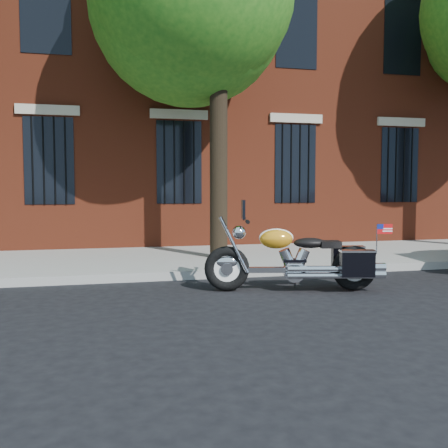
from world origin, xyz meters
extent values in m
plane|color=black|center=(0.00, 0.00, 0.00)|extent=(120.00, 120.00, 0.00)
cube|color=gray|center=(0.00, 1.38, 0.07)|extent=(40.00, 0.16, 0.15)
cube|color=gray|center=(0.00, 3.26, 0.07)|extent=(40.00, 3.60, 0.15)
cube|color=maroon|center=(0.00, 10.06, 6.00)|extent=(26.00, 10.00, 12.00)
cube|color=black|center=(0.00, 5.11, 2.20)|extent=(1.10, 0.14, 2.00)
cube|color=#B2A893|center=(0.00, 5.08, 3.35)|extent=(1.40, 0.20, 0.22)
cube|color=black|center=(0.00, 5.11, 5.60)|extent=(1.10, 0.14, 2.00)
cylinder|color=black|center=(0.00, 5.03, 2.20)|extent=(0.04, 0.04, 2.00)
cylinder|color=black|center=(0.50, 2.90, 2.50)|extent=(0.36, 0.36, 5.00)
torus|color=black|center=(0.03, 0.24, 0.35)|extent=(0.70, 0.29, 0.69)
torus|color=black|center=(1.93, -0.17, 0.35)|extent=(0.70, 0.29, 0.69)
cylinder|color=white|center=(0.03, 0.24, 0.35)|extent=(0.51, 0.17, 0.51)
cylinder|color=white|center=(1.93, -0.17, 0.35)|extent=(0.51, 0.17, 0.51)
ellipsoid|color=white|center=(0.03, 0.24, 0.45)|extent=(0.38, 0.20, 0.20)
ellipsoid|color=orange|center=(1.93, -0.17, 0.47)|extent=(0.38, 0.22, 0.20)
cube|color=white|center=(0.98, 0.03, 0.33)|extent=(1.52, 0.42, 0.08)
cylinder|color=white|center=(1.03, 0.02, 0.31)|extent=(0.36, 0.25, 0.33)
cylinder|color=white|center=(1.49, -0.27, 0.32)|extent=(1.27, 0.36, 0.09)
ellipsoid|color=orange|center=(0.76, 0.08, 0.80)|extent=(0.56, 0.39, 0.29)
ellipsoid|color=black|center=(1.26, -0.03, 0.74)|extent=(0.55, 0.39, 0.16)
cube|color=black|center=(1.96, 0.10, 0.46)|extent=(0.51, 0.26, 0.39)
cube|color=black|center=(1.85, -0.42, 0.46)|extent=(0.51, 0.26, 0.39)
cylinder|color=white|center=(0.31, 0.18, 1.08)|extent=(0.20, 0.79, 0.04)
sphere|color=white|center=(0.21, 0.20, 0.90)|extent=(0.24, 0.24, 0.20)
cube|color=black|center=(0.27, 0.18, 1.25)|extent=(0.13, 0.41, 0.29)
cube|color=red|center=(2.21, -0.54, 0.97)|extent=(0.22, 0.06, 0.14)
camera|label=1|loc=(-1.73, -7.05, 1.55)|focal=40.00mm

